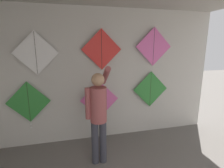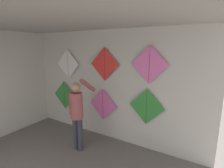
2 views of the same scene
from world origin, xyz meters
name	(u,v)px [view 2 (image 2 of 2)]	position (x,y,z in m)	size (l,w,h in m)	color
back_panel	(103,85)	(0.00, 3.90, 1.40)	(5.36, 0.06, 2.80)	beige
ceiling_slab	(29,18)	(0.00, 1.93, 2.82)	(5.36, 4.67, 0.04)	#A8A399
shopkeeper	(77,110)	(-0.10, 3.00, 0.97)	(0.44, 0.60, 1.73)	#383842
kite_0	(64,95)	(-1.36, 3.81, 0.94)	(0.83, 0.04, 0.97)	#338C38
kite_1	(103,105)	(0.05, 3.81, 0.90)	(0.83, 0.01, 0.83)	pink
kite_2	(146,107)	(1.24, 3.81, 1.06)	(0.83, 0.01, 0.83)	#338C38
kite_3	(68,64)	(-1.14, 3.81, 1.91)	(0.83, 0.01, 0.83)	white
kite_4	(104,64)	(0.11, 3.81, 1.97)	(0.83, 0.01, 0.83)	red
kite_5	(149,64)	(1.27, 3.81, 2.02)	(0.83, 0.01, 0.83)	pink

